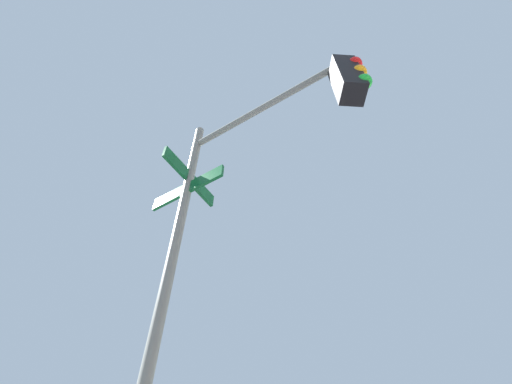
{
  "coord_description": "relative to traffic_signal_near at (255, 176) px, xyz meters",
  "views": [
    {
      "loc": [
        -3.63,
        -6.58,
        1.2
      ],
      "look_at": [
        -6.55,
        -6.4,
        4.61
      ],
      "focal_mm": 25.99,
      "sensor_mm": 36.0,
      "label": 1
    }
  ],
  "objects": [
    {
      "name": "traffic_signal_near",
      "position": [
        0.0,
        0.0,
        0.0
      ],
      "size": [
        1.92,
        2.53,
        6.18
      ],
      "color": "slate",
      "rests_on": "ground_plane"
    }
  ]
}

